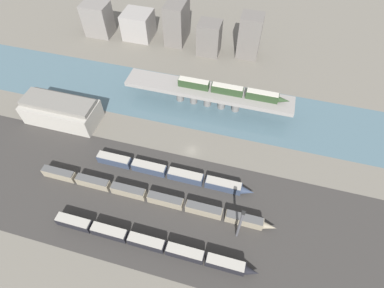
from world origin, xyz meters
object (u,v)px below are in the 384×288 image
object	(u,v)px
warehouse_building	(61,111)
train_yard_mid	(151,197)
signal_tower	(240,224)
train_on_bridge	(231,90)
train_yard_near	(151,244)
train_yard_far	(172,173)

from	to	relation	value
warehouse_building	train_yard_mid	bearing A→B (deg)	-28.51
train_yard_mid	warehouse_building	world-z (taller)	warehouse_building
train_yard_mid	warehouse_building	size ratio (longest dim) A/B	2.78
train_yard_mid	signal_tower	bearing A→B (deg)	-9.11
train_on_bridge	warehouse_building	xyz separation A→B (m)	(-62.59, -23.09, -5.31)
train_yard_near	train_yard_far	distance (m)	24.93
train_on_bridge	train_yard_near	size ratio (longest dim) A/B	0.71
warehouse_building	train_yard_far	bearing A→B (deg)	-16.29
train_yard_far	train_on_bridge	bearing A→B (deg)	71.23
train_yard_mid	signal_tower	distance (m)	30.37
train_yard_mid	train_yard_near	bearing A→B (deg)	-69.41
train_yard_near	train_yard_mid	distance (m)	15.47
signal_tower	train_yard_far	bearing A→B (deg)	149.32
train_yard_far	warehouse_building	world-z (taller)	warehouse_building
train_yard_near	train_yard_far	world-z (taller)	train_yard_far
train_on_bridge	signal_tower	distance (m)	54.26
train_on_bridge	train_yard_near	xyz separation A→B (m)	(-11.21, -62.52, -8.27)
train_yard_far	signal_tower	distance (m)	30.29
train_yard_near	signal_tower	size ratio (longest dim) A/B	3.82
train_on_bridge	train_yard_near	world-z (taller)	train_on_bridge
train_yard_far	train_yard_mid	bearing A→B (deg)	-110.39
train_on_bridge	train_yard_mid	xyz separation A→B (m)	(-16.65, -48.04, -8.21)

